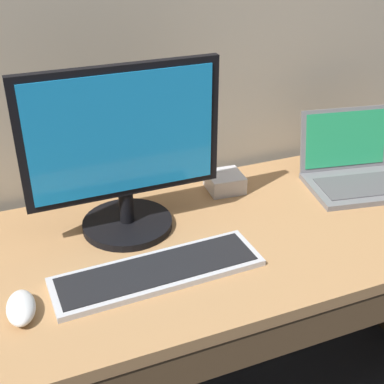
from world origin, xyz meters
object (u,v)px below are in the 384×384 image
laptop_space_gray (355,171)px  wired_keyboard (158,271)px  external_monitor (124,156)px  computer_mouse (21,308)px  external_drive_box (225,182)px

laptop_space_gray → wired_keyboard: bearing=-164.1°
external_monitor → computer_mouse: 0.43m
laptop_space_gray → wired_keyboard: 0.73m
wired_keyboard → computer_mouse: 0.31m
external_monitor → wired_keyboard: bearing=-87.5°
laptop_space_gray → external_monitor: 0.73m
external_monitor → external_drive_box: bearing=16.7°
laptop_space_gray → external_drive_box: (-0.39, 0.11, -0.02)m
laptop_space_gray → external_monitor: size_ratio=0.68×
laptop_space_gray → computer_mouse: (-1.01, -0.22, -0.02)m
computer_mouse → external_monitor: bearing=43.0°
computer_mouse → external_drive_box: (0.63, 0.33, 0.01)m
computer_mouse → laptop_space_gray: bearing=17.2°
external_monitor → computer_mouse: external_monitor is taller
external_drive_box → wired_keyboard: bearing=-135.5°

